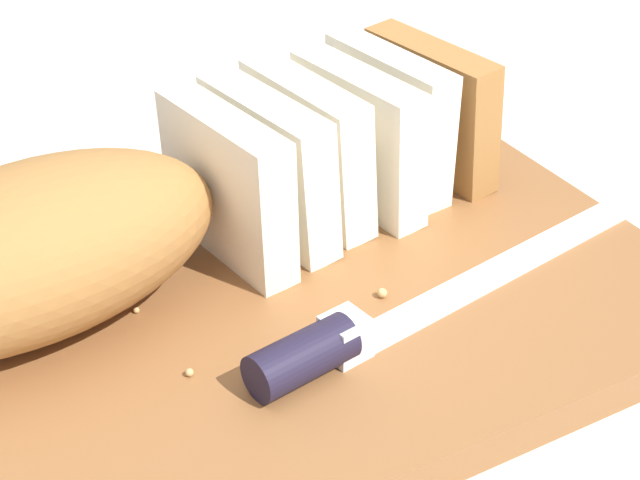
% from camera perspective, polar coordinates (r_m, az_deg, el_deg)
% --- Properties ---
extents(ground_plane, '(3.00, 3.00, 0.00)m').
position_cam_1_polar(ground_plane, '(0.53, -0.00, -4.59)').
color(ground_plane, beige).
extents(cutting_board, '(0.40, 0.28, 0.02)m').
position_cam_1_polar(cutting_board, '(0.53, -0.00, -3.69)').
color(cutting_board, brown).
rests_on(cutting_board, ground_plane).
extents(bread_loaf, '(0.38, 0.14, 0.09)m').
position_cam_1_polar(bread_loaf, '(0.52, -8.81, 2.21)').
color(bread_loaf, '#996633').
rests_on(bread_loaf, cutting_board).
extents(bread_knife, '(0.29, 0.06, 0.02)m').
position_cam_1_polar(bread_knife, '(0.48, 2.86, -5.13)').
color(bread_knife, silver).
rests_on(bread_knife, cutting_board).
extents(crumb_near_knife, '(0.00, 0.00, 0.00)m').
position_cam_1_polar(crumb_near_knife, '(0.51, -10.69, -4.06)').
color(crumb_near_knife, tan).
rests_on(crumb_near_knife, cutting_board).
extents(crumb_near_loaf, '(0.01, 0.01, 0.01)m').
position_cam_1_polar(crumb_near_loaf, '(0.54, -0.71, -0.96)').
color(crumb_near_loaf, tan).
rests_on(crumb_near_loaf, cutting_board).
extents(crumb_stray_left, '(0.00, 0.00, 0.00)m').
position_cam_1_polar(crumb_stray_left, '(0.47, -7.65, -7.69)').
color(crumb_stray_left, tan).
rests_on(crumb_stray_left, cutting_board).
extents(crumb_stray_right, '(0.01, 0.01, 0.01)m').
position_cam_1_polar(crumb_stray_right, '(0.51, 3.65, -3.12)').
color(crumb_stray_right, tan).
rests_on(crumb_stray_right, cutting_board).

